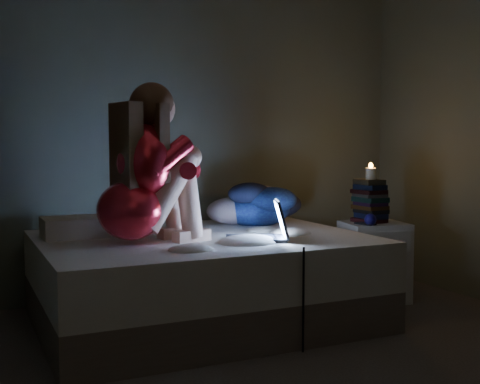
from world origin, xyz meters
TOP-DOWN VIEW (x-y plane):
  - floor at (0.00, 0.00)m, footprint 3.60×3.80m
  - wall_back at (0.00, 1.91)m, footprint 3.60×0.02m
  - bed at (-0.16, 1.10)m, footprint 1.93×1.45m
  - pillow at (-0.85, 1.40)m, footprint 0.41×0.29m
  - woman at (-0.64, 0.95)m, footprint 0.63×0.49m
  - laptop at (0.06, 0.81)m, footprint 0.42×0.37m
  - clothes_pile at (0.40, 1.47)m, footprint 0.56×0.47m
  - nightstand at (1.12, 1.08)m, footprint 0.47×0.44m
  - book_stack at (1.11, 1.12)m, footprint 0.19×0.25m
  - candle at (1.11, 1.12)m, footprint 0.07×0.07m
  - phone at (1.01, 0.99)m, footprint 0.12×0.16m
  - blue_orb at (1.02, 0.94)m, footprint 0.08×0.08m

SIDE VIEW (x-z plane):
  - floor at x=0.00m, z-range -0.02..0.00m
  - bed at x=-0.16m, z-range 0.00..0.53m
  - nightstand at x=1.12m, z-range 0.00..0.55m
  - phone at x=1.01m, z-range 0.55..0.56m
  - blue_orb at x=1.02m, z-range 0.55..0.63m
  - pillow at x=-0.85m, z-range 0.53..0.65m
  - laptop at x=0.06m, z-range 0.53..0.78m
  - clothes_pile at x=0.40m, z-range 0.53..0.84m
  - book_stack at x=1.11m, z-range 0.55..0.84m
  - candle at x=1.11m, z-range 0.84..0.92m
  - woman at x=-0.64m, z-range 0.53..1.44m
  - wall_back at x=0.00m, z-range 0.00..2.60m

